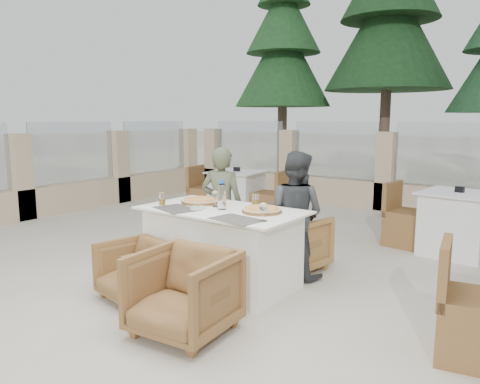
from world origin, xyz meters
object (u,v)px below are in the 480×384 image
Objects in this scene: beer_glass_right at (255,200)px; pizza_left at (200,201)px; beer_glass_left at (162,199)px; bg_table_b at (457,224)px; dining_table at (222,247)px; armchair_far_left at (242,235)px; wine_glass_centre at (215,198)px; diner_right at (295,215)px; diner_left at (222,206)px; armchair_near_right at (183,293)px; pizza_right at (262,210)px; olive_dish at (198,207)px; armchair_near_left at (135,270)px; bg_table_a at (237,194)px; water_bottle at (222,195)px; armchair_far_right at (292,242)px; wine_glass_corner at (263,211)px.

pizza_left is at bearing -162.76° from beer_glass_right.
bg_table_b is at bearing 49.51° from beer_glass_left.
armchair_far_left is at bearing 113.51° from dining_table.
diner_right is at bearing 45.86° from wine_glass_centre.
beer_glass_left is 0.10× the size of diner_left.
armchair_near_right is (0.43, -1.02, -0.06)m from dining_table.
wine_glass_centre is at bearing 101.85° from diner_left.
pizza_right is 0.29× the size of diner_right.
dining_table is at bearing 89.81° from armchair_far_left.
olive_dish is 1.03m from diner_right.
armchair_near_left is at bearing -92.79° from pizza_left.
olive_dish is 0.07× the size of bg_table_b.
wine_glass_centre is 0.11× the size of bg_table_a.
water_bottle reaches higher than armchair_far_left.
dining_table is 0.50m from wine_glass_centre.
armchair_near_right reaches higher than armchair_far_right.
armchair_near_right is at bearing -54.56° from pizza_left.
water_bottle is at bearing -45.07° from dining_table.
wine_glass_centre is 1.04m from armchair_far_right.
water_bottle is 0.17m from wine_glass_centre.
armchair_far_left is (0.26, 1.04, -0.56)m from beer_glass_left.
beer_glass_right reaches higher than bg_table_b.
beer_glass_left reaches higher than armchair_far_right.
pizza_right reaches higher than armchair_far_left.
wine_glass_corner is 1.21m from armchair_far_right.
diner_right is at bearing -117.32° from bg_table_b.
beer_glass_right is at bearing 95.09° from armchair_near_right.
pizza_right is at bearing 14.27° from water_bottle.
armchair_far_right is at bearing 68.92° from water_bottle.
dining_table and bg_table_b have the same top height.
diner_left reaches higher than pizza_left.
diner_right reaches higher than armchair_near_left.
pizza_left is at bearing 50.92° from beer_glass_left.
wine_glass_centre is 1.02m from armchair_far_left.
pizza_right reaches higher than dining_table.
dining_table is at bearing -122.12° from beer_glass_right.
wine_glass_centre is 0.81m from wine_glass_corner.
wine_glass_centre is at bearing 154.73° from dining_table.
olive_dish is at bearing -156.85° from pizza_right.
diner_right is 2.21m from bg_table_b.
water_bottle is 0.27m from olive_dish.
pizza_left reaches higher than armchair_near_left.
pizza_left is 1.11m from armchair_far_right.
diner_left is (0.22, 0.71, -0.17)m from beer_glass_left.
armchair_far_right reaches higher than armchair_far_left.
wine_glass_corner is 1.45× the size of beer_glass_left.
diner_right reaches higher than armchair_near_right.
wine_glass_corner is (0.62, -0.20, -0.05)m from water_bottle.
olive_dish reaches higher than armchair_far_left.
pizza_right is at bearing 14.96° from beer_glass_left.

